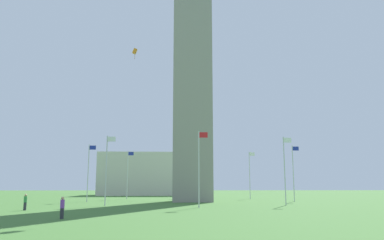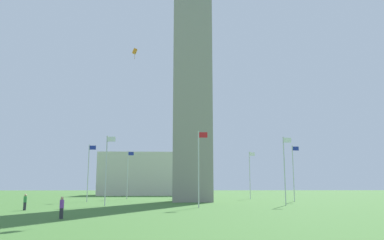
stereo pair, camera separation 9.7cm
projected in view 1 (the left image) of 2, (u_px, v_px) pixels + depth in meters
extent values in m
plane|color=#3D6B2D|center=(192.00, 202.00, 59.35)|extent=(260.00, 260.00, 0.00)
cube|color=gray|center=(192.00, 51.00, 63.47)|extent=(6.13, 6.13, 49.01)
cylinder|color=silver|center=(293.00, 173.00, 60.88)|extent=(0.14, 0.14, 8.80)
cube|color=#1E2D99|center=(296.00, 149.00, 61.57)|extent=(1.00, 0.03, 0.64)
cylinder|color=silver|center=(250.00, 175.00, 71.91)|extent=(0.14, 0.14, 8.80)
cube|color=white|center=(252.00, 154.00, 72.60)|extent=(1.00, 0.03, 0.64)
cylinder|color=silver|center=(188.00, 176.00, 76.02)|extent=(0.14, 0.14, 8.80)
cube|color=#1E2D99|center=(191.00, 156.00, 76.71)|extent=(1.00, 0.03, 0.64)
cylinder|color=silver|center=(127.00, 175.00, 70.80)|extent=(0.14, 0.14, 8.80)
cube|color=#1E2D99|center=(131.00, 154.00, 71.49)|extent=(1.00, 0.03, 0.64)
cylinder|color=silver|center=(88.00, 173.00, 59.31)|extent=(0.14, 0.14, 8.80)
cube|color=#1E2D99|center=(93.00, 148.00, 60.00)|extent=(1.00, 0.03, 0.64)
cylinder|color=silver|center=(106.00, 170.00, 48.28)|extent=(0.14, 0.14, 8.80)
cube|color=white|center=(112.00, 139.00, 48.97)|extent=(1.00, 0.03, 0.64)
cylinder|color=silver|center=(199.00, 169.00, 44.17)|extent=(0.14, 0.14, 8.80)
cube|color=red|center=(203.00, 135.00, 44.86)|extent=(1.00, 0.03, 0.64)
cylinder|color=silver|center=(285.00, 171.00, 49.39)|extent=(0.14, 0.14, 8.80)
cube|color=white|center=(288.00, 140.00, 50.08)|extent=(1.00, 0.03, 0.64)
cylinder|color=#2D2D38|center=(25.00, 206.00, 38.96)|extent=(0.29, 0.29, 0.80)
cylinder|color=#388C47|center=(25.00, 199.00, 39.08)|extent=(0.32, 0.32, 0.60)
sphere|color=tan|center=(26.00, 195.00, 39.15)|extent=(0.24, 0.24, 0.24)
cylinder|color=#2D2D38|center=(62.00, 214.00, 29.09)|extent=(0.29, 0.29, 0.80)
cylinder|color=purple|center=(62.00, 204.00, 29.21)|extent=(0.32, 0.32, 0.64)
sphere|color=tan|center=(63.00, 198.00, 29.29)|extent=(0.24, 0.24, 0.24)
cube|color=orange|center=(135.00, 51.00, 55.83)|extent=(0.75, 0.52, 0.88)
cylinder|color=#A75C15|center=(135.00, 56.00, 55.72)|extent=(0.04, 0.04, 1.03)
cube|color=beige|center=(150.00, 174.00, 99.80)|extent=(24.98, 15.48, 10.58)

